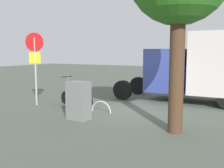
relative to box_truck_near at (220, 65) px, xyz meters
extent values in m
plane|color=#495348|center=(2.94, 2.76, -1.66)|extent=(60.00, 60.00, 0.00)
cylinder|color=black|center=(4.07, -0.94, -1.21)|extent=(0.90, 0.25, 0.90)
cylinder|color=black|center=(4.06, 0.96, -1.21)|extent=(0.90, 0.25, 0.90)
cube|color=navy|center=(2.13, 0.01, -0.26)|extent=(1.81, 2.10, 1.90)
cube|color=black|center=(2.13, 0.01, 0.34)|extent=(1.83, 1.94, 0.60)
cylinder|color=black|center=(5.73, 3.04, -1.38)|extent=(0.57, 0.21, 0.56)
cylinder|color=black|center=(4.50, 3.29, -1.38)|extent=(0.57, 0.21, 0.56)
cube|color=black|center=(5.07, 3.18, -1.10)|extent=(1.14, 0.53, 0.48)
cube|color=black|center=(4.97, 3.20, -0.83)|extent=(0.68, 0.40, 0.12)
cylinder|color=slate|center=(5.68, 3.05, -0.83)|extent=(0.29, 0.13, 0.69)
cylinder|color=black|center=(5.68, 3.05, -0.48)|extent=(0.15, 0.55, 0.04)
cylinder|color=#9E9EA3|center=(6.67, 3.83, -0.25)|extent=(0.08, 0.08, 2.81)
cylinder|color=red|center=(6.67, 3.85, 0.96)|extent=(0.71, 0.32, 0.76)
cube|color=yellow|center=(6.67, 3.85, 0.32)|extent=(0.33, 0.33, 0.44)
cylinder|color=#47301E|center=(0.55, 4.82, 0.00)|extent=(0.40, 0.40, 3.32)
cube|color=slate|center=(3.73, 4.94, -1.03)|extent=(0.76, 0.51, 1.26)
torus|color=#B7B7BC|center=(3.61, 3.67, -1.66)|extent=(0.85, 0.08, 0.85)
camera|label=1|loc=(-1.32, 11.96, 0.57)|focal=42.54mm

